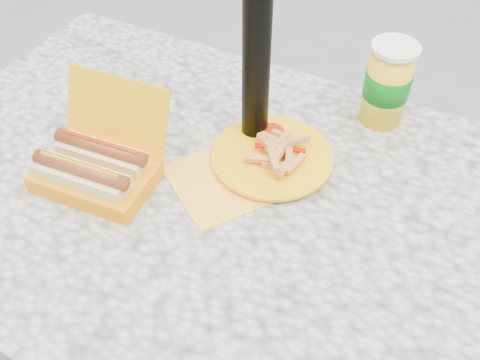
% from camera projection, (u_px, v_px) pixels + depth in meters
% --- Properties ---
extents(picnic_table, '(1.20, 0.80, 0.75)m').
position_uv_depth(picnic_table, '(217.00, 228.00, 1.02)').
color(picnic_table, beige).
rests_on(picnic_table, ground).
extents(hotdog_box, '(0.21, 0.20, 0.15)m').
position_uv_depth(hotdog_box, '(96.00, 167.00, 0.93)').
color(hotdog_box, '#FAAB08').
rests_on(hotdog_box, picnic_table).
extents(fries_plate, '(0.29, 0.32, 0.05)m').
position_uv_depth(fries_plate, '(269.00, 157.00, 0.98)').
color(fries_plate, yellow).
rests_on(fries_plate, picnic_table).
extents(soda_cup, '(0.09, 0.09, 0.17)m').
position_uv_depth(soda_cup, '(387.00, 84.00, 1.02)').
color(soda_cup, yellow).
rests_on(soda_cup, picnic_table).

